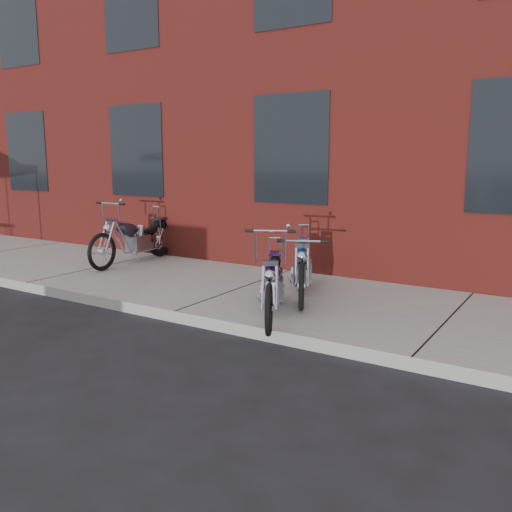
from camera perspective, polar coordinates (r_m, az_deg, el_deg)
The scene contains 6 objects.
ground at distance 6.97m, azimuth -8.55°, elevation -6.96°, with size 120.00×120.00×0.00m, color #22222A.
sidewalk at distance 8.10m, azimuth -1.62°, elevation -3.86°, with size 22.00×3.00×0.15m, color gray.
building_brick at distance 13.88m, azimuth 14.20°, elevation 18.02°, with size 22.00×10.00×8.00m, color maroon.
chopper_purple at distance 6.58m, azimuth 1.76°, elevation -3.24°, with size 1.02×1.83×1.13m.
chopper_blue at distance 7.61m, azimuth 4.93°, elevation -1.30°, with size 1.03×1.93×0.92m.
chopper_third at distance 10.21m, azimuth -12.60°, elevation 1.60°, with size 0.55×2.27×1.15m.
Camera 1 is at (4.38, -5.02, 2.05)m, focal length 38.00 mm.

